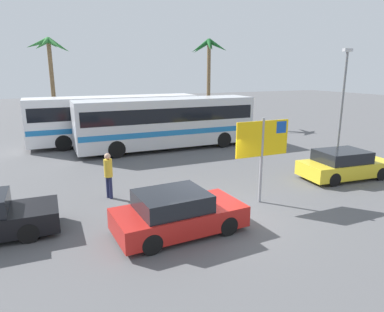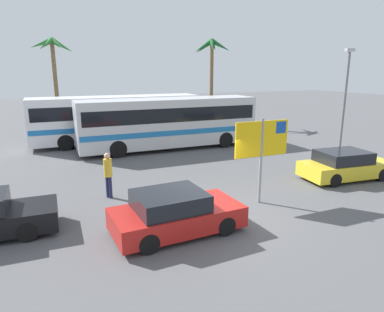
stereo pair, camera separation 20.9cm
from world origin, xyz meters
name	(u,v)px [view 1 (the left image)]	position (x,y,z in m)	size (l,w,h in m)	color
ground	(216,217)	(0.00, 0.00, 0.00)	(120.00, 120.00, 0.00)	#565659
bus_front_coach	(167,121)	(2.15, 10.66, 1.78)	(11.19, 2.49, 3.17)	silver
bus_rear_coach	(115,117)	(-0.48, 13.78, 1.78)	(11.19, 2.49, 3.17)	white
ferry_sign	(263,142)	(2.23, 0.57, 2.33)	(2.20, 0.11, 3.20)	gray
car_red	(177,213)	(-1.60, -0.51, 0.64)	(4.04, 2.10, 1.32)	red
car_yellow	(344,165)	(7.46, 1.48, 0.64)	(4.33, 2.14, 1.32)	yellow
pedestrian_near_sign	(108,172)	(-2.93, 3.29, 1.07)	(0.32, 0.32, 1.80)	#1E2347
lamp_post_left_side	(342,100)	(9.89, 4.20, 3.31)	(0.56, 0.20, 5.97)	slate
palm_tree_seaside	(50,56)	(-3.99, 19.84, 5.92)	(3.24, 3.28, 7.33)	brown
palm_tree_inland	(209,56)	(8.83, 18.08, 6.05)	(3.46, 3.24, 7.53)	brown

